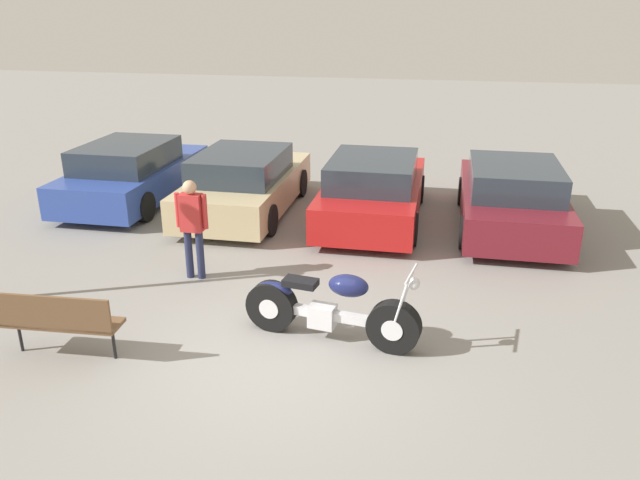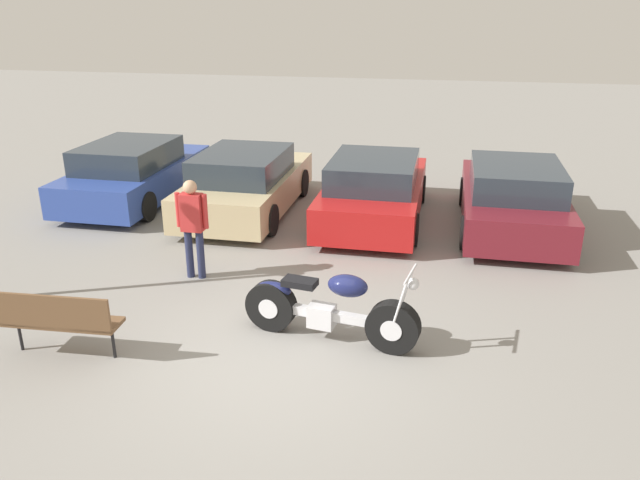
{
  "view_description": "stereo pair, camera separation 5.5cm",
  "coord_description": "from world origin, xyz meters",
  "px_view_note": "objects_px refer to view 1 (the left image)",
  "views": [
    {
      "loc": [
        1.85,
        -6.46,
        4.14
      ],
      "look_at": [
        0.18,
        1.94,
        0.85
      ],
      "focal_mm": 35.0,
      "sensor_mm": 36.0,
      "label": 1
    },
    {
      "loc": [
        1.9,
        -6.45,
        4.14
      ],
      "look_at": [
        0.18,
        1.94,
        0.85
      ],
      "focal_mm": 35.0,
      "sensor_mm": 36.0,
      "label": 2
    }
  ],
  "objects_px": {
    "parked_car_blue": "(132,173)",
    "park_bench": "(59,319)",
    "person_standing": "(192,222)",
    "parked_car_champagne": "(245,183)",
    "parked_car_red": "(373,190)",
    "parked_car_maroon": "(511,198)",
    "motorcycle": "(329,309)"
  },
  "relations": [
    {
      "from": "parked_car_blue",
      "to": "motorcycle",
      "type": "bearing_deg",
      "value": -43.94
    },
    {
      "from": "person_standing",
      "to": "parked_car_red",
      "type": "bearing_deg",
      "value": 53.95
    },
    {
      "from": "motorcycle",
      "to": "person_standing",
      "type": "relative_size",
      "value": 1.47
    },
    {
      "from": "parked_car_red",
      "to": "person_standing",
      "type": "bearing_deg",
      "value": -126.05
    },
    {
      "from": "parked_car_red",
      "to": "parked_car_maroon",
      "type": "xyz_separation_m",
      "value": [
        2.66,
        0.02,
        0.0
      ]
    },
    {
      "from": "parked_car_red",
      "to": "person_standing",
      "type": "distance_m",
      "value": 4.15
    },
    {
      "from": "parked_car_blue",
      "to": "person_standing",
      "type": "relative_size",
      "value": 2.63
    },
    {
      "from": "parked_car_blue",
      "to": "parked_car_champagne",
      "type": "distance_m",
      "value": 2.68
    },
    {
      "from": "parked_car_blue",
      "to": "park_bench",
      "type": "relative_size",
      "value": 2.88
    },
    {
      "from": "parked_car_red",
      "to": "person_standing",
      "type": "height_order",
      "value": "person_standing"
    },
    {
      "from": "park_bench",
      "to": "person_standing",
      "type": "height_order",
      "value": "person_standing"
    },
    {
      "from": "parked_car_maroon",
      "to": "person_standing",
      "type": "bearing_deg",
      "value": -146.51
    },
    {
      "from": "parked_car_red",
      "to": "park_bench",
      "type": "distance_m",
      "value": 6.71
    },
    {
      "from": "parked_car_blue",
      "to": "parked_car_maroon",
      "type": "distance_m",
      "value": 7.98
    },
    {
      "from": "parked_car_maroon",
      "to": "park_bench",
      "type": "height_order",
      "value": "parked_car_maroon"
    },
    {
      "from": "parked_car_champagne",
      "to": "person_standing",
      "type": "bearing_deg",
      "value": -86.15
    },
    {
      "from": "parked_car_blue",
      "to": "parked_car_red",
      "type": "distance_m",
      "value": 5.33
    },
    {
      "from": "parked_car_maroon",
      "to": "parked_car_blue",
      "type": "bearing_deg",
      "value": 178.15
    },
    {
      "from": "parked_car_blue",
      "to": "person_standing",
      "type": "bearing_deg",
      "value": -51.53
    },
    {
      "from": "parked_car_blue",
      "to": "person_standing",
      "type": "xyz_separation_m",
      "value": [
        2.88,
        -3.63,
        0.32
      ]
    },
    {
      "from": "motorcycle",
      "to": "parked_car_champagne",
      "type": "height_order",
      "value": "parked_car_champagne"
    },
    {
      "from": "parked_car_champagne",
      "to": "motorcycle",
      "type": "bearing_deg",
      "value": -61.1
    },
    {
      "from": "parked_car_red",
      "to": "person_standing",
      "type": "xyz_separation_m",
      "value": [
        -2.44,
        -3.35,
        0.32
      ]
    },
    {
      "from": "parked_car_champagne",
      "to": "parked_car_red",
      "type": "distance_m",
      "value": 2.66
    },
    {
      "from": "motorcycle",
      "to": "parked_car_champagne",
      "type": "xyz_separation_m",
      "value": [
        -2.67,
        4.83,
        0.19
      ]
    },
    {
      "from": "parked_car_blue",
      "to": "park_bench",
      "type": "distance_m",
      "value": 6.6
    },
    {
      "from": "parked_car_champagne",
      "to": "person_standing",
      "type": "xyz_separation_m",
      "value": [
        0.22,
        -3.33,
        0.32
      ]
    },
    {
      "from": "park_bench",
      "to": "person_standing",
      "type": "bearing_deg",
      "value": 75.21
    },
    {
      "from": "parked_car_red",
      "to": "park_bench",
      "type": "xyz_separation_m",
      "value": [
        -3.12,
        -5.94,
        -0.08
      ]
    },
    {
      "from": "parked_car_blue",
      "to": "parked_car_champagne",
      "type": "bearing_deg",
      "value": -6.41
    },
    {
      "from": "motorcycle",
      "to": "parked_car_champagne",
      "type": "relative_size",
      "value": 0.56
    },
    {
      "from": "parked_car_champagne",
      "to": "parked_car_red",
      "type": "relative_size",
      "value": 1.0
    }
  ]
}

